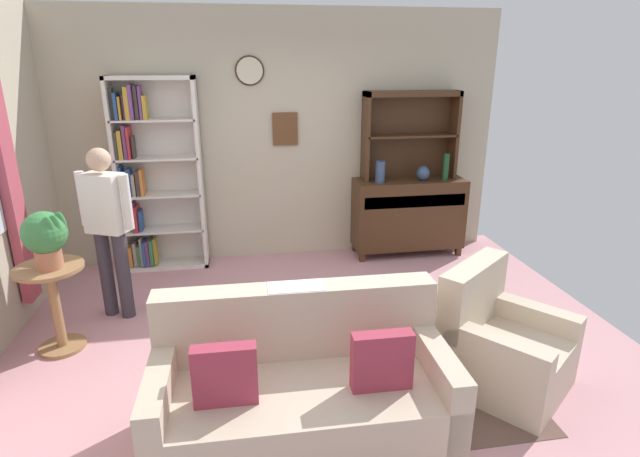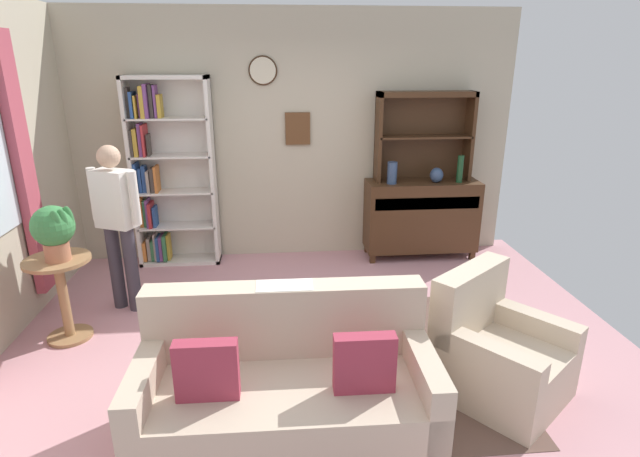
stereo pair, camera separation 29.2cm
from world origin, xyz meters
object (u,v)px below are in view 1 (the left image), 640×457
object	(u,v)px
book_stack	(278,303)
bottle_wine	(446,167)
sideboard_hutch	(410,123)
potted_plant_large	(46,236)
person_reading	(108,222)
sideboard	(408,213)
couch_floral	(302,391)
plant_stand	(54,299)
coffee_table	(282,324)
vase_tall	(380,172)
vase_round	(423,173)
armchair_floral	(501,348)
bookshelf	(152,176)

from	to	relation	value
book_stack	bottle_wine	bearing A→B (deg)	41.93
sideboard_hutch	potted_plant_large	bearing A→B (deg)	-153.58
person_reading	sideboard	bearing A→B (deg)	18.57
couch_floral	plant_stand	size ratio (longest dim) A/B	2.49
person_reading	potted_plant_large	bearing A→B (deg)	-119.58
sideboard	couch_floral	xyz separation A→B (m)	(-1.67, -2.88, -0.20)
coffee_table	vase_tall	bearing A→B (deg)	56.67
couch_floral	vase_round	bearing A→B (deg)	57.41
vase_tall	sideboard_hutch	bearing A→B (deg)	25.89
sideboard	potted_plant_large	size ratio (longest dim) A/B	2.87
vase_round	couch_floral	xyz separation A→B (m)	(-1.80, -2.81, -0.69)
bottle_wine	book_stack	xyz separation A→B (m)	(-2.13, -1.91, -0.60)
couch_floral	potted_plant_large	world-z (taller)	potted_plant_large
sideboard	vase_round	world-z (taller)	vase_round
armchair_floral	book_stack	bearing A→B (deg)	158.69
sideboard_hutch	couch_floral	distance (m)	3.64
bookshelf	couch_floral	distance (m)	3.30
sideboard	sideboard_hutch	world-z (taller)	sideboard_hutch
plant_stand	sideboard_hutch	bearing A→B (deg)	25.68
sideboard	plant_stand	xyz separation A→B (m)	(-3.49, -1.57, -0.06)
vase_tall	coffee_table	xyz separation A→B (m)	(-1.33, -2.02, -0.69)
coffee_table	plant_stand	bearing A→B (deg)	163.33
couch_floral	armchair_floral	bearing A→B (deg)	10.63
bookshelf	armchair_floral	distance (m)	3.90
person_reading	sideboard_hutch	bearing A→B (deg)	20.34
bookshelf	coffee_table	bearing A→B (deg)	-61.40
plant_stand	person_reading	world-z (taller)	person_reading
potted_plant_large	book_stack	xyz separation A→B (m)	(1.71, -0.39, -0.52)
vase_tall	potted_plant_large	distance (m)	3.42
bookshelf	potted_plant_large	size ratio (longest dim) A/B	4.64
sideboard	bottle_wine	world-z (taller)	bottle_wine
bottle_wine	person_reading	size ratio (longest dim) A/B	0.20
sideboard_hutch	plant_stand	xyz separation A→B (m)	(-3.49, -1.68, -1.11)
vase_tall	bookshelf	bearing A→B (deg)	176.28
vase_round	coffee_table	bearing A→B (deg)	-132.28
bookshelf	vase_tall	bearing A→B (deg)	-3.72
couch_floral	armchair_floral	world-z (taller)	couch_floral
armchair_floral	plant_stand	bearing A→B (deg)	162.63
bottle_wine	book_stack	size ratio (longest dim) A/B	1.52
sideboard_hutch	person_reading	bearing A→B (deg)	-159.66
sideboard	vase_tall	size ratio (longest dim) A/B	5.24
bookshelf	armchair_floral	size ratio (longest dim) A/B	1.95
sideboard	coffee_table	world-z (taller)	sideboard
bottle_wine	potted_plant_large	distance (m)	4.13
vase_tall	couch_floral	size ratio (longest dim) A/B	0.14
potted_plant_large	person_reading	distance (m)	0.64
bookshelf	bottle_wine	world-z (taller)	bookshelf
bookshelf	bottle_wine	bearing A→B (deg)	-3.00
vase_round	plant_stand	world-z (taller)	vase_round
sideboard	person_reading	distance (m)	3.33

